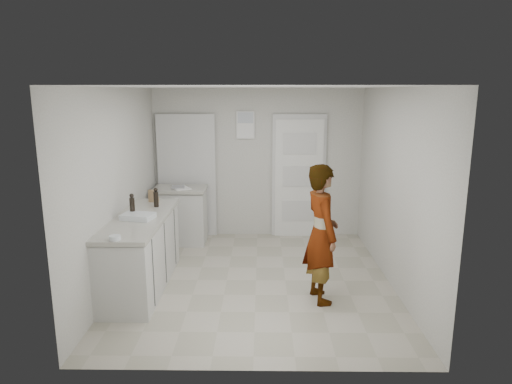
{
  "coord_description": "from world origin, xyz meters",
  "views": [
    {
      "loc": [
        0.07,
        -5.64,
        2.46
      ],
      "look_at": [
        -0.01,
        0.4,
        1.11
      ],
      "focal_mm": 32.0,
      "sensor_mm": 36.0,
      "label": 1
    }
  ],
  "objects_px": {
    "oil_cruet_b": "(132,205)",
    "egg_bowl": "(115,238)",
    "spice_jar": "(158,199)",
    "oil_cruet_a": "(156,198)",
    "person": "(321,234)",
    "baking_dish": "(138,217)",
    "cake_mix_box": "(152,196)"
  },
  "relations": [
    {
      "from": "spice_jar",
      "to": "person",
      "type": "bearing_deg",
      "value": -27.32
    },
    {
      "from": "person",
      "to": "spice_jar",
      "type": "distance_m",
      "value": 2.44
    },
    {
      "from": "spice_jar",
      "to": "oil_cruet_a",
      "type": "relative_size",
      "value": 0.29
    },
    {
      "from": "oil_cruet_a",
      "to": "egg_bowl",
      "type": "bearing_deg",
      "value": -94.81
    },
    {
      "from": "person",
      "to": "baking_dish",
      "type": "height_order",
      "value": "person"
    },
    {
      "from": "oil_cruet_b",
      "to": "baking_dish",
      "type": "distance_m",
      "value": 0.19
    },
    {
      "from": "person",
      "to": "baking_dish",
      "type": "distance_m",
      "value": 2.23
    },
    {
      "from": "spice_jar",
      "to": "oil_cruet_b",
      "type": "bearing_deg",
      "value": -101.0
    },
    {
      "from": "cake_mix_box",
      "to": "person",
      "type": "bearing_deg",
      "value": -11.82
    },
    {
      "from": "person",
      "to": "baking_dish",
      "type": "bearing_deg",
      "value": 69.84
    },
    {
      "from": "oil_cruet_b",
      "to": "egg_bowl",
      "type": "relative_size",
      "value": 2.39
    },
    {
      "from": "cake_mix_box",
      "to": "oil_cruet_b",
      "type": "xyz_separation_m",
      "value": [
        -0.07,
        -0.75,
        0.05
      ]
    },
    {
      "from": "person",
      "to": "baking_dish",
      "type": "relative_size",
      "value": 3.94
    },
    {
      "from": "person",
      "to": "oil_cruet_b",
      "type": "distance_m",
      "value": 2.35
    },
    {
      "from": "baking_dish",
      "to": "spice_jar",
      "type": "bearing_deg",
      "value": 86.96
    },
    {
      "from": "oil_cruet_a",
      "to": "egg_bowl",
      "type": "height_order",
      "value": "oil_cruet_a"
    },
    {
      "from": "oil_cruet_b",
      "to": "baking_dish",
      "type": "relative_size",
      "value": 0.69
    },
    {
      "from": "oil_cruet_a",
      "to": "baking_dish",
      "type": "bearing_deg",
      "value": -98.66
    },
    {
      "from": "oil_cruet_b",
      "to": "baking_dish",
      "type": "bearing_deg",
      "value": -51.54
    },
    {
      "from": "person",
      "to": "egg_bowl",
      "type": "bearing_deg",
      "value": 90.24
    },
    {
      "from": "spice_jar",
      "to": "baking_dish",
      "type": "bearing_deg",
      "value": -93.04
    },
    {
      "from": "cake_mix_box",
      "to": "baking_dish",
      "type": "distance_m",
      "value": 0.87
    },
    {
      "from": "egg_bowl",
      "to": "oil_cruet_a",
      "type": "bearing_deg",
      "value": 85.19
    },
    {
      "from": "oil_cruet_a",
      "to": "spice_jar",
      "type": "bearing_deg",
      "value": 99.43
    },
    {
      "from": "egg_bowl",
      "to": "oil_cruet_b",
      "type": "bearing_deg",
      "value": 94.38
    },
    {
      "from": "spice_jar",
      "to": "oil_cruet_a",
      "type": "distance_m",
      "value": 0.29
    },
    {
      "from": "oil_cruet_a",
      "to": "oil_cruet_b",
      "type": "bearing_deg",
      "value": -111.81
    },
    {
      "from": "oil_cruet_a",
      "to": "baking_dish",
      "type": "xyz_separation_m",
      "value": [
        -0.09,
        -0.6,
        -0.1
      ]
    },
    {
      "from": "person",
      "to": "oil_cruet_a",
      "type": "distance_m",
      "value": 2.29
    },
    {
      "from": "cake_mix_box",
      "to": "oil_cruet_a",
      "type": "relative_size",
      "value": 0.64
    },
    {
      "from": "oil_cruet_a",
      "to": "oil_cruet_b",
      "type": "distance_m",
      "value": 0.51
    },
    {
      "from": "person",
      "to": "oil_cruet_a",
      "type": "height_order",
      "value": "person"
    }
  ]
}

